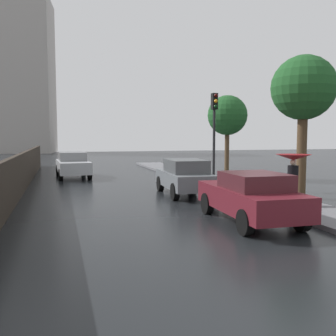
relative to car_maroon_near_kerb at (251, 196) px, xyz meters
The scene contains 8 objects.
car_maroon_near_kerb is the anchor object (origin of this frame).
car_grey_mid_road 5.31m from the car_maroon_near_kerb, 91.98° to the left, with size 1.89×3.99×1.52m.
car_silver_behind_camera 14.38m from the car_maroon_near_kerb, 108.32° to the left, with size 2.03×4.54×1.54m.
pedestrian_with_umbrella_near 2.80m from the car_maroon_near_kerb, 29.52° to the left, with size 1.17×1.17×1.74m.
traffic_light 7.15m from the car_maroon_near_kerb, 75.46° to the left, with size 0.26×0.39×4.35m.
street_tree_mid 6.15m from the car_maroon_near_kerb, 37.95° to the left, with size 2.52×2.52×5.65m.
street_tree_far 11.56m from the car_maroon_near_kerb, 67.97° to the left, with size 2.32×2.32×4.89m.
distant_tower 54.40m from the car_maroon_near_kerb, 101.02° to the left, with size 9.20×9.48×28.23m.
Camera 1 is at (-2.65, -2.63, 2.47)m, focal length 39.26 mm.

